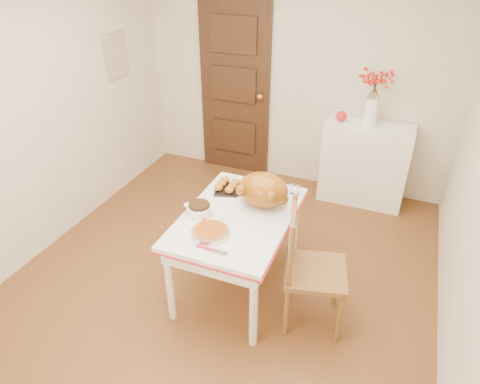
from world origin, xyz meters
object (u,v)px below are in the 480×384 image
at_px(sideboard, 364,164).
at_px(pumpkin_pie, 210,231).
at_px(chair_oak, 316,269).
at_px(turkey_platter, 263,191).
at_px(kitchen_table, 238,252).

xyz_separation_m(sideboard, pumpkin_pie, (-0.84, -2.11, 0.30)).
bearing_deg(chair_oak, turkey_platter, 45.97).
bearing_deg(turkey_platter, chair_oak, -23.60).
bearing_deg(chair_oak, sideboard, -15.75).
bearing_deg(pumpkin_pie, chair_oak, 12.61).
distance_m(kitchen_table, turkey_platter, 0.56).
bearing_deg(pumpkin_pie, sideboard, 68.39).
bearing_deg(pumpkin_pie, kitchen_table, 73.66).
distance_m(kitchen_table, chair_oak, 0.70).
height_order(chair_oak, turkey_platter, turkey_platter).
height_order(turkey_platter, pumpkin_pie, turkey_platter).
height_order(chair_oak, pumpkin_pie, chair_oak).
bearing_deg(chair_oak, pumpkin_pie, 89.18).
distance_m(chair_oak, pumpkin_pie, 0.82).
bearing_deg(turkey_platter, pumpkin_pie, -108.69).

